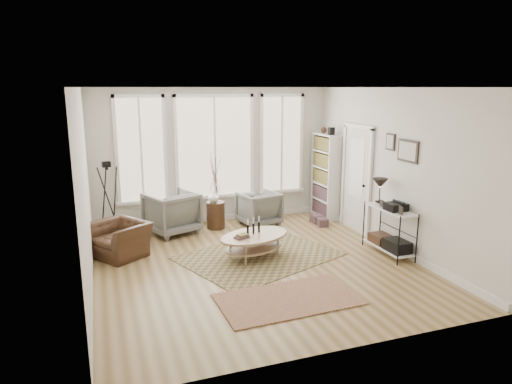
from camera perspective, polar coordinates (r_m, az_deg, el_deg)
name	(u,v)px	position (r m, az deg, el deg)	size (l,w,h in m)	color
room	(257,181)	(7.38, 0.15, 1.42)	(5.50, 5.54, 2.90)	#9E8053
bay_window	(215,149)	(9.89, -5.17, 5.38)	(4.14, 0.12, 2.24)	#CFB37D
door	(357,177)	(9.53, 12.46, 1.88)	(0.09, 1.06, 2.22)	silver
bookcase	(326,176)	(10.41, 8.70, 2.02)	(0.31, 0.85, 2.06)	white
low_shelf	(389,226)	(8.41, 16.30, -4.11)	(0.38, 1.08, 1.30)	white
wall_art	(403,148)	(8.26, 17.91, 5.20)	(0.04, 0.88, 0.44)	black
rug_main	(259,256)	(8.11, 0.42, -7.98)	(2.56, 1.92, 0.01)	brown
rug_runner	(288,299)	(6.56, 4.00, -13.19)	(1.94, 1.08, 0.01)	maroon
coffee_table	(254,240)	(7.94, -0.24, -5.99)	(1.52, 1.24, 0.60)	#A38260
armchair_left	(172,213)	(9.40, -10.51, -2.55)	(0.91, 0.94, 0.85)	slate
armchair_right	(259,208)	(9.82, 0.35, -2.04)	(0.77, 0.80, 0.72)	slate
side_table	(215,193)	(9.50, -5.12, -0.10)	(0.38, 0.38, 1.59)	#3D2517
vase	(213,197)	(9.51, -5.36, -0.61)	(0.22, 0.22, 0.23)	silver
accent_chair	(120,239)	(8.39, -16.66, -5.67)	(0.81, 0.93, 0.60)	#3D2517
tripod_camera	(109,203)	(9.33, -17.88, -1.34)	(0.54, 0.54, 1.52)	black
book_stack_near	(317,219)	(10.11, 7.59, -3.31)	(0.22, 0.28, 0.18)	brown
book_stack_far	(322,222)	(9.89, 8.28, -3.75)	(0.21, 0.26, 0.17)	brown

